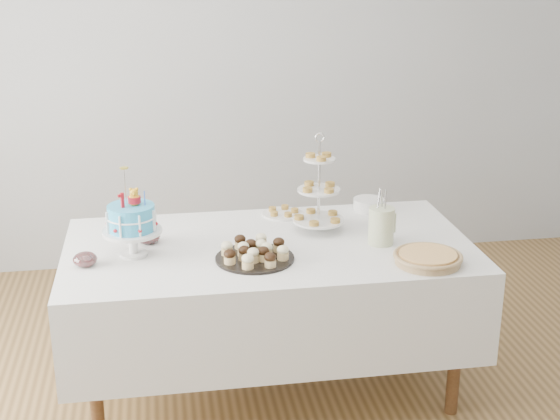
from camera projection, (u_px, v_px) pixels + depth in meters
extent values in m
plane|color=brown|center=(279.00, 419.00, 3.66)|extent=(5.00, 5.00, 0.00)
cube|color=#A9ABAE|center=(230.00, 67.00, 5.09)|extent=(5.00, 0.04, 2.70)
cube|color=#A9ABAE|center=(462.00, 416.00, 1.36)|extent=(5.00, 0.04, 2.70)
cube|color=silver|center=(269.00, 287.00, 3.77)|extent=(1.92, 1.02, 0.45)
cylinder|color=brown|center=(95.00, 380.00, 3.36)|extent=(0.06, 0.06, 0.67)
cylinder|color=brown|center=(456.00, 350.00, 3.61)|extent=(0.06, 0.06, 0.67)
cylinder|color=brown|center=(103.00, 305.00, 4.05)|extent=(0.06, 0.06, 0.67)
cylinder|color=brown|center=(406.00, 284.00, 4.30)|extent=(0.06, 0.06, 0.67)
cylinder|color=#33A7DD|center=(131.00, 218.00, 3.50)|extent=(0.21, 0.21, 0.12)
torus|color=white|center=(131.00, 216.00, 3.50)|extent=(0.23, 0.23, 0.01)
cube|color=#B1121B|center=(122.00, 200.00, 3.44)|extent=(0.02, 0.02, 0.07)
cylinder|color=blue|center=(145.00, 198.00, 3.47)|extent=(0.01, 0.01, 0.07)
cylinder|color=silver|center=(125.00, 187.00, 3.47)|extent=(0.00, 0.00, 0.16)
cylinder|color=yellow|center=(124.00, 168.00, 3.44)|extent=(0.04, 0.04, 0.01)
cylinder|color=black|center=(255.00, 258.00, 3.51)|extent=(0.36, 0.36, 0.01)
ellipsoid|color=black|center=(239.00, 249.00, 3.48)|extent=(0.05, 0.05, 0.04)
ellipsoid|color=beige|center=(270.00, 247.00, 3.51)|extent=(0.05, 0.05, 0.04)
cylinder|color=tan|center=(428.00, 260.00, 3.47)|extent=(0.29, 0.29, 0.04)
cylinder|color=tan|center=(428.00, 255.00, 3.46)|extent=(0.26, 0.26, 0.02)
torus|color=tan|center=(428.00, 256.00, 3.46)|extent=(0.31, 0.31, 0.02)
cylinder|color=silver|center=(319.00, 186.00, 3.79)|extent=(0.01, 0.01, 0.46)
cylinder|color=silver|center=(318.00, 220.00, 3.85)|extent=(0.26, 0.26, 0.01)
cylinder|color=silver|center=(319.00, 190.00, 3.80)|extent=(0.21, 0.21, 0.01)
cylinder|color=silver|center=(319.00, 159.00, 3.75)|extent=(0.16, 0.16, 0.01)
torus|color=silver|center=(320.00, 137.00, 3.71)|extent=(0.05, 0.01, 0.05)
cylinder|color=silver|center=(369.00, 205.00, 4.15)|extent=(0.16, 0.16, 0.06)
cylinder|color=silver|center=(283.00, 214.00, 4.08)|extent=(0.22, 0.22, 0.01)
ellipsoid|color=silver|center=(85.00, 259.00, 3.44)|extent=(0.11, 0.11, 0.06)
cylinder|color=#570708|center=(85.00, 260.00, 3.44)|extent=(0.07, 0.07, 0.03)
ellipsoid|color=silver|center=(148.00, 237.00, 3.69)|extent=(0.11, 0.11, 0.07)
cylinder|color=#570708|center=(148.00, 238.00, 3.70)|extent=(0.08, 0.08, 0.03)
cylinder|color=silver|center=(381.00, 226.00, 3.67)|extent=(0.12, 0.12, 0.18)
cylinder|color=silver|center=(395.00, 223.00, 3.67)|extent=(0.01, 0.01, 0.09)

